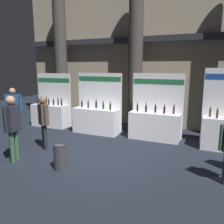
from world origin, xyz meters
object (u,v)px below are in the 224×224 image
exhibitor_booth_0 (51,113)px  exhibitor_booth_2 (155,123)px  visitor_1 (14,106)px  trash_bin (60,157)px  visitor_3 (44,119)px  visitor_6 (12,122)px  exhibitor_booth_1 (96,118)px

exhibitor_booth_0 → exhibitor_booth_2: bearing=0.0°
exhibitor_booth_2 → visitor_1: bearing=-164.0°
exhibitor_booth_2 → exhibitor_booth_0: bearing=-180.0°
trash_bin → visitor_1: 4.15m
exhibitor_booth_2 → visitor_3: size_ratio=1.40×
exhibitor_booth_0 → visitor_3: bearing=-55.6°
visitor_1 → visitor_6: bearing=-76.2°
visitor_1 → exhibitor_booth_1: bearing=-7.1°
visitor_3 → exhibitor_booth_0: bearing=155.3°
exhibitor_booth_0 → visitor_6: size_ratio=1.25×
exhibitor_booth_1 → visitor_6: bearing=-102.8°
exhibitor_booth_0 → exhibitor_booth_2: (4.63, 0.00, 0.01)m
visitor_1 → visitor_6: visitor_6 is taller
exhibitor_booth_0 → visitor_3: 2.98m
visitor_1 → visitor_6: 2.96m
exhibitor_booth_2 → visitor_6: (-3.08, -3.55, 0.52)m
exhibitor_booth_0 → trash_bin: exhibitor_booth_0 is taller
visitor_3 → visitor_6: bearing=-65.2°
exhibitor_booth_1 → trash_bin: exhibitor_booth_1 is taller
exhibitor_booth_2 → visitor_1: (-5.21, -1.49, 0.48)m
exhibitor_booth_0 → visitor_1: bearing=-111.3°
exhibitor_booth_0 → visitor_1: size_ratio=1.29×
exhibitor_booth_0 → exhibitor_booth_2: 4.63m
visitor_1 → visitor_3: (2.25, -0.94, -0.09)m
trash_bin → visitor_6: bearing=-176.0°
trash_bin → visitor_6: 1.66m
exhibitor_booth_2 → trash_bin: bearing=-115.2°
exhibitor_booth_1 → exhibitor_booth_2: exhibitor_booth_2 is taller
trash_bin → visitor_1: visitor_1 is taller
exhibitor_booth_1 → visitor_6: 3.54m
exhibitor_booth_0 → visitor_1: exhibitor_booth_0 is taller
visitor_6 → visitor_1: bearing=-142.2°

